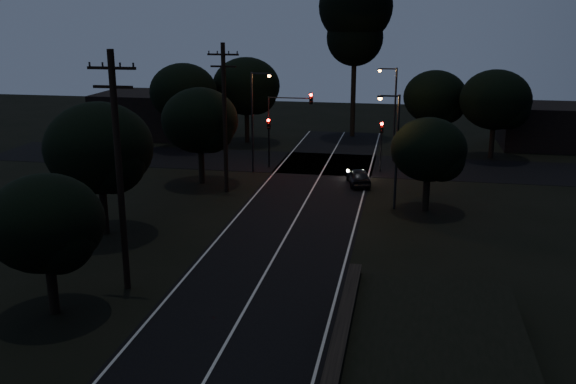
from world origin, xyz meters
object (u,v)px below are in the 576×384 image
(signal_left, at_px, (269,133))
(signal_right, at_px, (381,137))
(tall_pine, at_px, (355,16))
(streetlight_a, at_px, (255,115))
(utility_pole_mid, at_px, (119,169))
(signal_mast, at_px, (289,116))
(streetlight_b, at_px, (393,108))
(streetlight_c, at_px, (394,144))
(utility_pole_far, at_px, (225,116))
(car, at_px, (359,177))

(signal_left, height_order, signal_right, same)
(tall_pine, distance_m, streetlight_a, 19.58)
(streetlight_a, bearing_deg, signal_right, 11.34)
(utility_pole_mid, distance_m, tall_pine, 41.09)
(signal_mast, distance_m, streetlight_b, 9.15)
(streetlight_a, distance_m, streetlight_c, 13.72)
(signal_right, distance_m, streetlight_a, 10.26)
(utility_pole_far, bearing_deg, car, 21.39)
(signal_right, height_order, streetlight_a, streetlight_a)
(signal_right, relative_size, streetlight_c, 0.55)
(streetlight_c, bearing_deg, streetlight_a, 144.31)
(streetlight_b, distance_m, streetlight_c, 14.01)
(utility_pole_far, height_order, tall_pine, tall_pine)
(signal_left, height_order, streetlight_c, streetlight_c)
(utility_pole_mid, height_order, signal_mast, utility_pole_mid)
(signal_right, distance_m, streetlight_c, 10.18)
(utility_pole_far, xyz_separation_m, streetlight_b, (11.31, 12.00, -0.85))
(streetlight_a, xyz_separation_m, streetlight_b, (10.61, 6.00, 0.00))
(streetlight_b, relative_size, streetlight_c, 1.07)
(utility_pole_far, relative_size, tall_pine, 0.63)
(utility_pole_mid, distance_m, signal_right, 27.30)
(tall_pine, relative_size, streetlight_a, 2.08)
(utility_pole_mid, xyz_separation_m, streetlight_b, (11.31, 29.00, -1.10))
(tall_pine, bearing_deg, utility_pole_far, -106.93)
(tall_pine, height_order, car, tall_pine)
(utility_pole_far, xyz_separation_m, signal_left, (1.40, 7.99, -2.65))
(signal_mast, distance_m, car, 8.39)
(utility_pole_mid, bearing_deg, streetlight_a, 88.27)
(utility_pole_mid, height_order, streetlight_b, utility_pole_mid)
(tall_pine, distance_m, streetlight_b, 13.94)
(utility_pole_mid, xyz_separation_m, signal_left, (1.40, 24.99, -2.90))
(signal_mast, bearing_deg, signal_left, -179.87)
(utility_pole_far, height_order, car, utility_pole_far)
(signal_left, xyz_separation_m, streetlight_a, (-0.71, -1.99, 1.80))
(car, bearing_deg, streetlight_a, -28.31)
(signal_right, height_order, signal_mast, signal_mast)
(streetlight_a, bearing_deg, tall_pine, 69.64)
(tall_pine, height_order, signal_right, tall_pine)
(tall_pine, xyz_separation_m, signal_right, (3.60, -15.01, -9.19))
(streetlight_a, height_order, streetlight_c, streetlight_a)
(utility_pole_mid, height_order, tall_pine, tall_pine)
(utility_pole_mid, height_order, signal_right, utility_pole_mid)
(signal_right, distance_m, car, 5.10)
(utility_pole_far, distance_m, signal_mast, 8.64)
(utility_pole_far, height_order, signal_right, utility_pole_far)
(streetlight_c, bearing_deg, streetlight_b, 92.14)
(utility_pole_mid, height_order, utility_pole_far, utility_pole_mid)
(signal_left, height_order, streetlight_a, streetlight_a)
(utility_pole_mid, relative_size, streetlight_a, 1.38)
(signal_right, height_order, car, signal_right)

